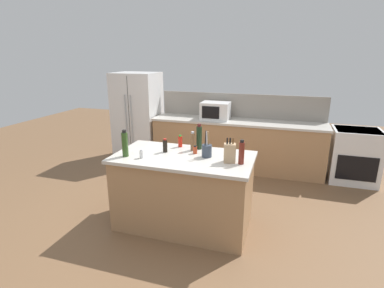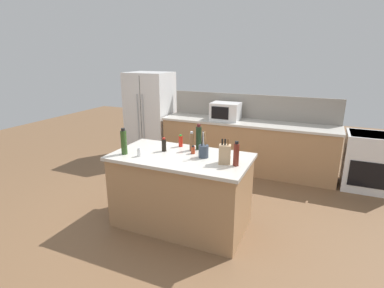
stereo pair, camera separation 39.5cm
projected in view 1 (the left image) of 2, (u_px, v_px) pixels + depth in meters
ground_plane at (184, 224)px, 3.92m from camera, size 14.00×14.00×0.00m
back_counter_run at (236, 145)px, 5.71m from camera, size 3.22×0.66×0.94m
wall_backsplash at (240, 106)px, 5.79m from camera, size 3.18×0.03×0.46m
kitchen_island at (184, 191)px, 3.78m from camera, size 1.70×0.92×0.94m
refrigerator at (138, 116)px, 6.23m from camera, size 0.88×0.75×1.78m
range_oven at (354, 155)px, 5.12m from camera, size 0.76×0.65×0.92m
microwave at (215, 111)px, 5.64m from camera, size 0.53×0.39×0.32m
knife_block at (230, 153)px, 3.40m from camera, size 0.15×0.13×0.29m
utensil_crock at (207, 150)px, 3.59m from camera, size 0.12×0.12×0.32m
pepper_grinder at (193, 142)px, 3.82m from camera, size 0.06×0.06×0.25m
salt_shaker at (142, 154)px, 3.56m from camera, size 0.05×0.05×0.11m
soy_sauce_bottle at (165, 146)px, 3.77m from camera, size 0.06×0.06×0.18m
vinegar_bottle at (241, 153)px, 3.34m from camera, size 0.06×0.06×0.28m
hot_sauce_bottle at (180, 141)px, 3.98m from camera, size 0.05×0.05×0.16m
wine_bottle at (199, 137)px, 3.87m from camera, size 0.07×0.07×0.33m
spice_jar_paprika at (195, 150)px, 3.72m from camera, size 0.05×0.05×0.10m
olive_oil_bottle at (125, 144)px, 3.59m from camera, size 0.07×0.07×0.33m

